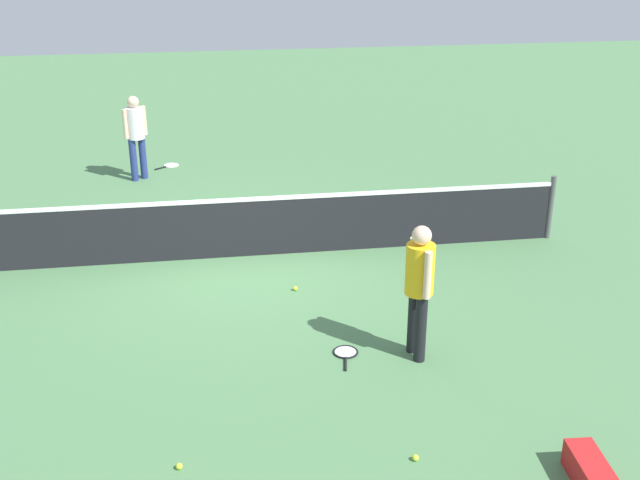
{
  "coord_description": "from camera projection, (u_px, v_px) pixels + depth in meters",
  "views": [
    {
      "loc": [
        -0.54,
        -11.26,
        4.98
      ],
      "look_at": [
        0.92,
        -1.66,
        0.9
      ],
      "focal_mm": 43.77,
      "sensor_mm": 36.0,
      "label": 1
    }
  ],
  "objects": [
    {
      "name": "tennis_ball_midcourt",
      "position": [
        179.0,
        466.0,
        7.55
      ],
      "size": [
        0.07,
        0.07,
        0.07
      ],
      "primitive_type": "sphere",
      "color": "#C6E033",
      "rests_on": "ground_plane"
    },
    {
      "name": "tennis_racket_far_player",
      "position": [
        170.0,
        166.0,
        16.61
      ],
      "size": [
        0.56,
        0.5,
        0.03
      ],
      "color": "white",
      "rests_on": "ground_plane"
    },
    {
      "name": "tennis_ball_by_net",
      "position": [
        295.0,
        288.0,
        11.13
      ],
      "size": [
        0.07,
        0.07,
        0.07
      ],
      "primitive_type": "sphere",
      "color": "#C6E033",
      "rests_on": "ground_plane"
    },
    {
      "name": "tennis_ball_near_player",
      "position": [
        415.0,
        458.0,
        7.67
      ],
      "size": [
        0.07,
        0.07,
        0.07
      ],
      "primitive_type": "sphere",
      "color": "#C6E033",
      "rests_on": "ground_plane"
    },
    {
      "name": "player_far_side",
      "position": [
        136.0,
        131.0,
        15.41
      ],
      "size": [
        0.48,
        0.47,
        1.7
      ],
      "color": "navy",
      "rests_on": "ground_plane"
    },
    {
      "name": "court_net",
      "position": [
        245.0,
        226.0,
        12.07
      ],
      "size": [
        10.09,
        0.09,
        1.07
      ],
      "color": "#4C4C51",
      "rests_on": "ground_plane"
    },
    {
      "name": "ground_plane",
      "position": [
        246.0,
        256.0,
        12.27
      ],
      "size": [
        40.0,
        40.0,
        0.0
      ],
      "primitive_type": "plane",
      "color": "#4C7A4C"
    },
    {
      "name": "equipment_bag",
      "position": [
        591.0,
        474.0,
        7.29
      ],
      "size": [
        0.33,
        0.82,
        0.28
      ],
      "color": "#B21E1E",
      "rests_on": "ground_plane"
    },
    {
      "name": "player_near_side",
      "position": [
        419.0,
        281.0,
        9.12
      ],
      "size": [
        0.38,
        0.53,
        1.7
      ],
      "color": "black",
      "rests_on": "ground_plane"
    },
    {
      "name": "tennis_racket_near_player",
      "position": [
        346.0,
        353.0,
        9.54
      ],
      "size": [
        0.37,
        0.6,
        0.03
      ],
      "color": "black",
      "rests_on": "ground_plane"
    }
  ]
}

